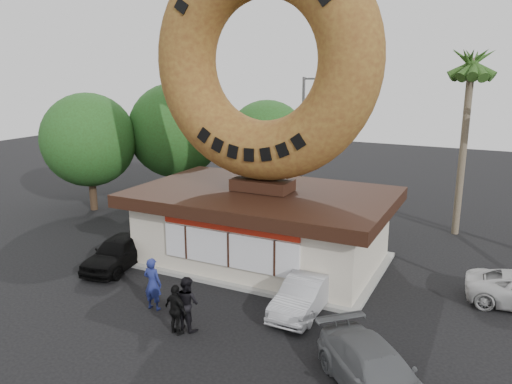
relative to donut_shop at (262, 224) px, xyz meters
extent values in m
plane|color=black|center=(0.00, -5.98, -1.77)|extent=(90.00, 90.00, 0.00)
cube|color=beige|center=(0.00, 0.02, -0.27)|extent=(10.00, 6.00, 3.00)
cube|color=#999993|center=(0.00, 0.02, -1.69)|extent=(10.60, 6.60, 0.15)
cube|color=#3F3F3F|center=(0.00, 0.02, 1.28)|extent=(10.00, 6.00, 0.10)
cube|color=black|center=(0.00, 0.02, 1.23)|extent=(11.20, 7.20, 0.55)
cube|color=silver|center=(0.00, -3.03, -0.22)|extent=(6.00, 0.12, 1.40)
cube|color=red|center=(0.00, -3.05, 0.78)|extent=(6.00, 0.10, 0.45)
cube|color=black|center=(0.00, 0.02, 1.78)|extent=(2.60, 1.40, 0.50)
torus|color=olive|center=(0.00, 0.02, 7.06)|extent=(10.04, 2.56, 10.04)
cylinder|color=#473321|center=(-9.50, 7.02, -0.12)|extent=(0.44, 0.44, 3.30)
sphere|color=#244418|center=(-9.50, 7.02, 2.88)|extent=(6.00, 6.00, 6.00)
cylinder|color=#473321|center=(-4.00, 9.02, -0.34)|extent=(0.44, 0.44, 2.86)
sphere|color=#244418|center=(-4.00, 9.02, 2.26)|extent=(5.20, 5.20, 5.20)
cylinder|color=#473321|center=(-13.00, 3.02, -0.23)|extent=(0.44, 0.44, 3.08)
sphere|color=#244418|center=(-13.00, 3.02, 2.57)|extent=(5.60, 5.60, 5.60)
cylinder|color=#726651|center=(7.50, 8.02, 2.73)|extent=(0.36, 0.36, 9.00)
cylinder|color=#59595E|center=(-2.00, 10.02, 2.23)|extent=(0.18, 0.18, 8.00)
cylinder|color=#59595E|center=(-1.10, 10.02, 6.13)|extent=(1.80, 0.12, 0.12)
cube|color=#59595E|center=(-0.20, 10.02, 6.08)|extent=(0.45, 0.20, 0.12)
imported|color=navy|center=(-1.52, -5.96, -0.78)|extent=(0.73, 0.50, 1.96)
imported|color=black|center=(0.38, -6.58, -0.84)|extent=(1.04, 0.90, 1.86)
imported|color=black|center=(0.26, -7.04, -0.90)|extent=(1.09, 0.68, 1.73)
imported|color=black|center=(-5.35, -3.42, -1.06)|extent=(2.27, 4.32, 1.40)
imported|color=#A8A8AD|center=(3.44, -3.63, -1.12)|extent=(1.41, 3.92, 1.29)
imported|color=slate|center=(6.86, -7.29, -1.11)|extent=(4.45, 4.54, 1.31)
camera|label=1|loc=(9.18, -19.19, 6.77)|focal=35.00mm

